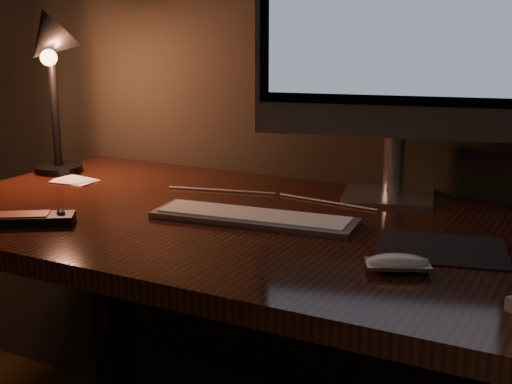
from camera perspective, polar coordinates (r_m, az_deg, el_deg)
The scene contains 9 objects.
desk at distance 1.50m, azimuth 3.86°, elevation -6.70°, with size 1.60×0.75×0.75m.
monitor at distance 1.57m, azimuth 11.08°, elevation 12.82°, with size 0.59×0.22×0.63m.
keyboard at distance 1.42m, azimuth -0.18°, elevation -2.02°, with size 0.41×0.12×0.02m, color silver.
mousepad at distance 1.30m, azimuth 14.62°, elevation -4.43°, with size 0.22×0.18×0.00m, color black.
mouse at distance 1.18m, azimuth 11.27°, elevation -5.76°, with size 0.10×0.05×0.02m, color white.
media_remote at distance 1.47m, azimuth -17.43°, elevation -2.05°, with size 0.17×0.14×0.03m.
papers at distance 1.81m, azimuth -14.34°, elevation 0.90°, with size 0.11×0.07×0.01m, color white.
desk_lamp at distance 1.85m, azimuth -16.19°, elevation 9.67°, with size 0.20×0.22×0.41m.
cable at distance 1.60m, azimuth 1.19°, elevation -0.40°, with size 0.00×0.00×0.50m, color white.
Camera 1 is at (0.57, 0.64, 1.15)m, focal length 50.00 mm.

